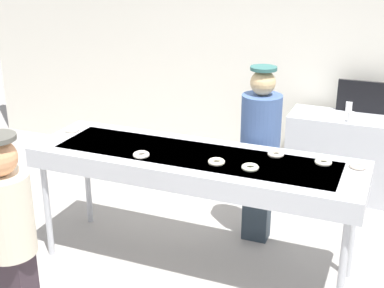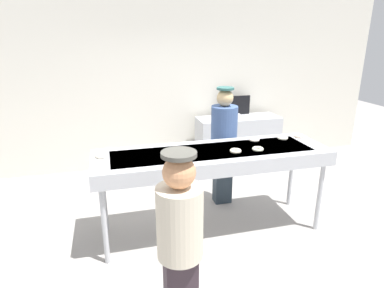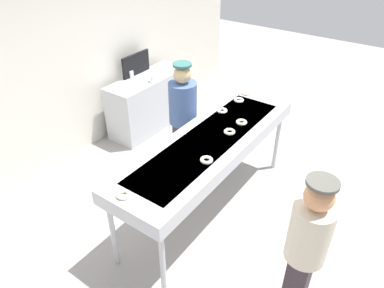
% 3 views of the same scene
% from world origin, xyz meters
% --- Properties ---
extents(ground_plane, '(16.00, 16.00, 0.00)m').
position_xyz_m(ground_plane, '(0.00, 0.00, 0.00)').
color(ground_plane, '#9E9993').
extents(back_wall, '(8.00, 0.12, 3.40)m').
position_xyz_m(back_wall, '(0.00, 2.40, 1.70)').
color(back_wall, silver).
rests_on(back_wall, ground).
extents(fryer_conveyor, '(2.75, 0.81, 1.05)m').
position_xyz_m(fryer_conveyor, '(0.00, 0.00, 0.96)').
color(fryer_conveyor, '#B7BABF').
rests_on(fryer_conveyor, ground).
extents(sugar_donut_0, '(0.16, 0.16, 0.04)m').
position_xyz_m(sugar_donut_0, '(-1.25, 0.11, 1.06)').
color(sugar_donut_0, '#F4E6CD').
rests_on(sugar_donut_0, fryer_conveyor).
extents(sugar_donut_1, '(0.19, 0.19, 0.04)m').
position_xyz_m(sugar_donut_1, '(1.01, 0.19, 1.06)').
color(sugar_donut_1, white).
rests_on(sugar_donut_1, fryer_conveyor).
extents(sugar_donut_2, '(0.14, 0.14, 0.04)m').
position_xyz_m(sugar_donut_2, '(0.62, 0.22, 1.06)').
color(sugar_donut_2, white).
rests_on(sugar_donut_2, fryer_conveyor).
extents(sugar_donut_3, '(0.14, 0.14, 0.04)m').
position_xyz_m(sugar_donut_3, '(1.26, 0.22, 1.06)').
color(sugar_donut_3, '#FDE3C9').
rests_on(sugar_donut_3, fryer_conveyor).
extents(sugar_donut_4, '(0.19, 0.19, 0.04)m').
position_xyz_m(sugar_donut_4, '(0.51, -0.13, 1.06)').
color(sugar_donut_4, '#EBF0CA').
rests_on(sugar_donut_4, fryer_conveyor).
extents(sugar_donut_5, '(0.15, 0.15, 0.04)m').
position_xyz_m(sugar_donut_5, '(-0.38, -0.21, 1.06)').
color(sugar_donut_5, '#F1E4CF').
rests_on(sugar_donut_5, fryer_conveyor).
extents(sugar_donut_6, '(0.19, 0.19, 0.04)m').
position_xyz_m(sugar_donut_6, '(0.23, -0.12, 1.06)').
color(sugar_donut_6, '#F3E9C5').
rests_on(sugar_donut_6, fryer_conveyor).
extents(worker_baker, '(0.36, 0.36, 1.67)m').
position_xyz_m(worker_baker, '(0.38, 0.66, 0.97)').
color(worker_baker, '#29353F').
rests_on(worker_baker, ground).
extents(customer_waiting, '(0.34, 0.34, 1.59)m').
position_xyz_m(customer_waiting, '(-0.71, -1.42, 0.90)').
color(customer_waiting, '#362931').
rests_on(customer_waiting, ground).
extents(prep_counter, '(1.50, 0.54, 0.91)m').
position_xyz_m(prep_counter, '(1.14, 1.95, 0.46)').
color(prep_counter, '#B7BABF').
rests_on(prep_counter, ground).
extents(paper_cup_0, '(0.07, 0.07, 0.11)m').
position_xyz_m(paper_cup_0, '(1.05, 1.77, 0.97)').
color(paper_cup_0, white).
rests_on(paper_cup_0, prep_counter).
extents(paper_cup_1, '(0.07, 0.07, 0.11)m').
position_xyz_m(paper_cup_1, '(0.98, 2.14, 0.97)').
color(paper_cup_1, white).
rests_on(paper_cup_1, prep_counter).
extents(menu_display, '(0.59, 0.04, 0.35)m').
position_xyz_m(menu_display, '(1.14, 2.18, 1.09)').
color(menu_display, black).
rests_on(menu_display, prep_counter).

